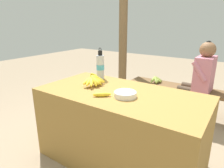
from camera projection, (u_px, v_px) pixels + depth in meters
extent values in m
plane|color=gray|center=(120.00, 159.00, 1.95)|extent=(12.00, 12.00, 0.00)
cube|color=olive|center=(120.00, 128.00, 1.84)|extent=(1.46, 0.74, 0.70)
sphere|color=#4C381E|center=(91.00, 79.00, 1.91)|extent=(0.05, 0.05, 0.05)
ellipsoid|color=yellow|center=(88.00, 81.00, 1.87)|extent=(0.04, 0.14, 0.08)
ellipsoid|color=yellow|center=(89.00, 81.00, 1.86)|extent=(0.08, 0.15, 0.08)
ellipsoid|color=yellow|center=(91.00, 81.00, 1.85)|extent=(0.14, 0.15, 0.09)
ellipsoid|color=yellow|center=(94.00, 80.00, 1.87)|extent=(0.14, 0.09, 0.11)
ellipsoid|color=yellow|center=(95.00, 80.00, 1.88)|extent=(0.14, 0.06, 0.09)
ellipsoid|color=yellow|center=(96.00, 80.00, 1.89)|extent=(0.13, 0.06, 0.11)
ellipsoid|color=yellow|center=(97.00, 80.00, 1.91)|extent=(0.14, 0.09, 0.08)
ellipsoid|color=yellow|center=(98.00, 79.00, 1.93)|extent=(0.13, 0.15, 0.12)
ellipsoid|color=yellow|center=(97.00, 78.00, 1.94)|extent=(0.09, 0.16, 0.10)
ellipsoid|color=yellow|center=(96.00, 77.00, 1.96)|extent=(0.05, 0.16, 0.13)
cylinder|color=white|center=(125.00, 95.00, 1.63)|extent=(0.19, 0.19, 0.04)
torus|color=white|center=(125.00, 92.00, 1.62)|extent=(0.19, 0.19, 0.02)
cylinder|color=silver|center=(100.00, 67.00, 2.11)|extent=(0.08, 0.08, 0.25)
cylinder|color=#47A8D1|center=(100.00, 67.00, 2.11)|extent=(0.08, 0.08, 0.06)
cylinder|color=black|center=(100.00, 53.00, 2.07)|extent=(0.04, 0.04, 0.05)
torus|color=black|center=(100.00, 49.00, 2.05)|extent=(0.03, 0.01, 0.03)
ellipsoid|color=yellow|center=(102.00, 94.00, 1.63)|extent=(0.14, 0.12, 0.04)
cube|color=brown|center=(183.00, 89.00, 2.75)|extent=(1.55, 0.32, 0.04)
cube|color=brown|center=(135.00, 95.00, 3.08)|extent=(0.06, 0.06, 0.38)
cube|color=brown|center=(142.00, 91.00, 3.27)|extent=(0.06, 0.06, 0.38)
cylinder|color=#473828|center=(178.00, 104.00, 2.72)|extent=(0.09, 0.09, 0.42)
cylinder|color=#473828|center=(189.00, 91.00, 2.59)|extent=(0.30, 0.10, 0.09)
cylinder|color=#473828|center=(183.00, 100.00, 2.86)|extent=(0.09, 0.09, 0.42)
cylinder|color=#473828|center=(193.00, 87.00, 2.73)|extent=(0.30, 0.10, 0.09)
cube|color=#C67589|center=(204.00, 74.00, 2.52)|extent=(0.21, 0.35, 0.45)
cylinder|color=#C67589|center=(199.00, 71.00, 2.39)|extent=(0.20, 0.07, 0.25)
cylinder|color=#C67589|center=(205.00, 67.00, 2.64)|extent=(0.20, 0.07, 0.25)
sphere|color=brown|center=(208.00, 50.00, 2.42)|extent=(0.19, 0.19, 0.19)
sphere|color=black|center=(209.00, 44.00, 2.40)|extent=(0.07, 0.07, 0.07)
sphere|color=#4C381E|center=(155.00, 79.00, 2.95)|extent=(0.05, 0.05, 0.05)
ellipsoid|color=#8EA842|center=(153.00, 80.00, 2.91)|extent=(0.04, 0.15, 0.10)
ellipsoid|color=#8EA842|center=(156.00, 80.00, 2.90)|extent=(0.12, 0.14, 0.10)
ellipsoid|color=#8EA842|center=(156.00, 80.00, 2.91)|extent=(0.12, 0.11, 0.09)
ellipsoid|color=#8EA842|center=(158.00, 80.00, 2.92)|extent=(0.14, 0.05, 0.08)
ellipsoid|color=#8EA842|center=(158.00, 79.00, 2.94)|extent=(0.14, 0.06, 0.10)
ellipsoid|color=#8EA842|center=(158.00, 79.00, 2.95)|extent=(0.13, 0.11, 0.10)
ellipsoid|color=#8EA842|center=(157.00, 79.00, 2.97)|extent=(0.09, 0.12, 0.09)
ellipsoid|color=#8EA842|center=(156.00, 78.00, 2.99)|extent=(0.06, 0.14, 0.08)
cylinder|color=brown|center=(123.00, 24.00, 3.48)|extent=(0.15, 0.15, 2.46)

